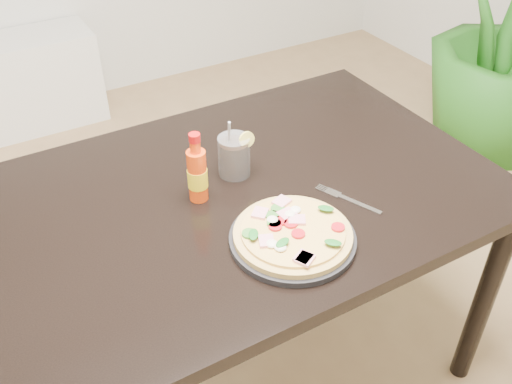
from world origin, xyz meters
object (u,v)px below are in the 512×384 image
pizza (292,233)px  cola_cup (234,157)px  plate (292,239)px  fork (346,199)px  hot_sauce_bottle (197,174)px  dining_table (234,216)px

pizza → cola_cup: bearing=87.2°
plate → fork: (0.21, 0.07, -0.01)m
hot_sauce_bottle → fork: size_ratio=1.08×
dining_table → fork: fork is taller
plate → dining_table: bearing=97.3°
plate → hot_sauce_bottle: bearing=114.5°
dining_table → hot_sauce_bottle: bearing=166.2°
plate → hot_sauce_bottle: (-0.12, 0.26, 0.07)m
plate → fork: plate is taller
plate → pizza: pizza is taller
plate → pizza: 0.02m
hot_sauce_bottle → cola_cup: bearing=21.3°
hot_sauce_bottle → cola_cup: size_ratio=1.10×
dining_table → plate: plate is taller
dining_table → pizza: (0.03, -0.24, 0.11)m
plate → fork: size_ratio=1.66×
pizza → hot_sauce_bottle: (-0.12, 0.26, 0.05)m
cola_cup → dining_table: bearing=-121.0°
hot_sauce_bottle → pizza: bearing=-65.6°
pizza → cola_cup: (0.01, 0.31, 0.03)m
dining_table → plate: (0.03, -0.24, 0.09)m
dining_table → hot_sauce_bottle: hot_sauce_bottle is taller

